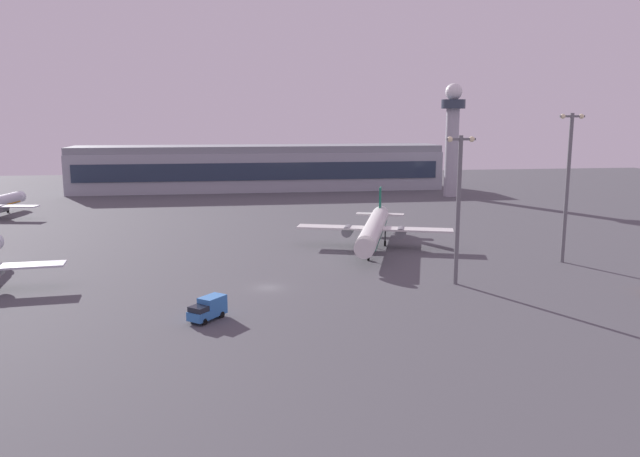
% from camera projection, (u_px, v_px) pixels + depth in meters
% --- Properties ---
extents(ground_plane, '(416.00, 416.00, 0.00)m').
position_uv_depth(ground_plane, '(268.00, 288.00, 100.03)').
color(ground_plane, '#4C4C51').
extents(terminal_building, '(134.43, 22.40, 16.40)m').
position_uv_depth(terminal_building, '(259.00, 168.00, 231.96)').
color(terminal_building, '#9EA3AD').
rests_on(terminal_building, ground).
extents(control_tower, '(8.00, 8.00, 37.87)m').
position_uv_depth(control_tower, '(452.00, 132.00, 210.27)').
color(control_tower, '#A8A8B2').
rests_on(control_tower, ground).
extents(airplane_near_gate, '(32.12, 40.84, 10.75)m').
position_uv_depth(airplane_near_gate, '(374.00, 228.00, 129.90)').
color(airplane_near_gate, silver).
rests_on(airplane_near_gate, ground).
extents(catering_truck, '(5.43, 5.84, 3.05)m').
position_uv_depth(catering_truck, '(208.00, 308.00, 83.97)').
color(catering_truck, '#3372BF').
rests_on(catering_truck, ground).
extents(apron_light_east, '(4.80, 0.90, 24.12)m').
position_uv_depth(apron_light_east, '(459.00, 200.00, 99.80)').
color(apron_light_east, slate).
rests_on(apron_light_east, ground).
extents(apron_light_central, '(4.80, 0.90, 27.65)m').
position_uv_depth(apron_light_central, '(568.00, 179.00, 114.68)').
color(apron_light_central, slate).
rests_on(apron_light_central, ground).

